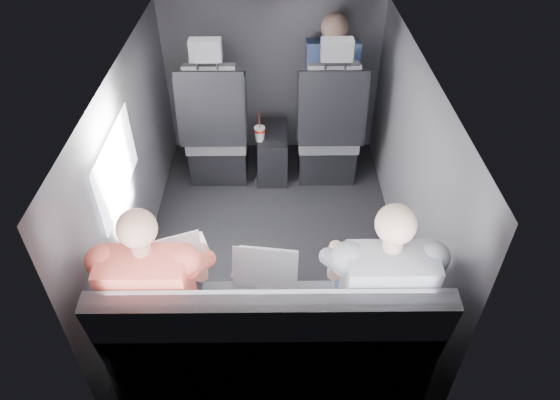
{
  "coord_description": "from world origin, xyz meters",
  "views": [
    {
      "loc": [
        0.03,
        -2.62,
        2.55
      ],
      "look_at": [
        0.05,
        -0.05,
        0.44
      ],
      "focal_mm": 32.0,
      "sensor_mm": 36.0,
      "label": 1
    }
  ],
  "objects_px": {
    "rear_bench": "(272,341)",
    "laptop_silver": "(265,265)",
    "laptop_white": "(174,257)",
    "passenger_rear_left": "(160,288)",
    "front_seat_right": "(328,134)",
    "laptop_black": "(369,263)",
    "front_seat_left": "(217,135)",
    "passenger_rear_right": "(377,286)",
    "soda_cup": "(260,133)",
    "passenger_front_right": "(331,80)",
    "center_console": "(273,152)"
  },
  "relations": [
    {
      "from": "front_seat_right",
      "to": "laptop_black",
      "type": "height_order",
      "value": "front_seat_right"
    },
    {
      "from": "laptop_white",
      "to": "passenger_rear_left",
      "type": "xyz_separation_m",
      "value": [
        -0.04,
        -0.2,
        -0.01
      ]
    },
    {
      "from": "passenger_rear_left",
      "to": "laptop_silver",
      "type": "bearing_deg",
      "value": 15.31
    },
    {
      "from": "front_seat_right",
      "to": "center_console",
      "type": "relative_size",
      "value": 2.64
    },
    {
      "from": "front_seat_right",
      "to": "soda_cup",
      "type": "relative_size",
      "value": 4.8
    },
    {
      "from": "laptop_white",
      "to": "laptop_silver",
      "type": "bearing_deg",
      "value": -6.79
    },
    {
      "from": "laptop_silver",
      "to": "passenger_rear_left",
      "type": "relative_size",
      "value": 0.29
    },
    {
      "from": "front_seat_right",
      "to": "laptop_silver",
      "type": "bearing_deg",
      "value": -106.14
    },
    {
      "from": "laptop_white",
      "to": "laptop_black",
      "type": "bearing_deg",
      "value": -2.25
    },
    {
      "from": "passenger_rear_right",
      "to": "rear_bench",
      "type": "bearing_deg",
      "value": -169.88
    },
    {
      "from": "passenger_rear_left",
      "to": "front_seat_right",
      "type": "bearing_deg",
      "value": 60.78
    },
    {
      "from": "rear_bench",
      "to": "laptop_black",
      "type": "xyz_separation_m",
      "value": [
        0.52,
        0.26,
        0.32
      ]
    },
    {
      "from": "front_seat_left",
      "to": "passenger_rear_left",
      "type": "bearing_deg",
      "value": -93.5
    },
    {
      "from": "front_seat_left",
      "to": "laptop_white",
      "type": "height_order",
      "value": "front_seat_left"
    },
    {
      "from": "rear_bench",
      "to": "laptop_white",
      "type": "relative_size",
      "value": 3.58
    },
    {
      "from": "rear_bench",
      "to": "front_seat_left",
      "type": "bearing_deg",
      "value": 103.31
    },
    {
      "from": "soda_cup",
      "to": "passenger_rear_right",
      "type": "bearing_deg",
      "value": -69.82
    },
    {
      "from": "rear_bench",
      "to": "laptop_white",
      "type": "height_order",
      "value": "rear_bench"
    },
    {
      "from": "front_seat_left",
      "to": "front_seat_right",
      "type": "relative_size",
      "value": 1.0
    },
    {
      "from": "laptop_silver",
      "to": "laptop_black",
      "type": "xyz_separation_m",
      "value": [
        0.55,
        0.02,
        -0.0
      ]
    },
    {
      "from": "rear_bench",
      "to": "passenger_rear_right",
      "type": "relative_size",
      "value": 1.3
    },
    {
      "from": "center_console",
      "to": "rear_bench",
      "type": "xyz_separation_m",
      "value": [
        -0.0,
        -1.94,
        0.11
      ]
    },
    {
      "from": "passenger_rear_right",
      "to": "soda_cup",
      "type": "bearing_deg",
      "value": 110.18
    },
    {
      "from": "center_console",
      "to": "passenger_rear_left",
      "type": "distance_m",
      "value": 1.98
    },
    {
      "from": "laptop_white",
      "to": "passenger_rear_right",
      "type": "relative_size",
      "value": 0.36
    },
    {
      "from": "front_seat_left",
      "to": "front_seat_right",
      "type": "xyz_separation_m",
      "value": [
        0.9,
        0.0,
        0.0
      ]
    },
    {
      "from": "rear_bench",
      "to": "soda_cup",
      "type": "height_order",
      "value": "rear_bench"
    },
    {
      "from": "front_seat_left",
      "to": "laptop_white",
      "type": "distance_m",
      "value": 1.62
    },
    {
      "from": "front_seat_left",
      "to": "laptop_white",
      "type": "relative_size",
      "value": 2.83
    },
    {
      "from": "laptop_white",
      "to": "laptop_black",
      "type": "relative_size",
      "value": 1.44
    },
    {
      "from": "passenger_rear_left",
      "to": "passenger_rear_right",
      "type": "distance_m",
      "value": 1.09
    },
    {
      "from": "front_seat_right",
      "to": "rear_bench",
      "type": "height_order",
      "value": "front_seat_right"
    },
    {
      "from": "rear_bench",
      "to": "laptop_silver",
      "type": "relative_size",
      "value": 4.48
    },
    {
      "from": "passenger_rear_right",
      "to": "passenger_front_right",
      "type": "xyz_separation_m",
      "value": [
        -0.06,
        2.06,
        0.12
      ]
    },
    {
      "from": "laptop_white",
      "to": "passenger_front_right",
      "type": "relative_size",
      "value": 0.52
    },
    {
      "from": "laptop_black",
      "to": "front_seat_left",
      "type": "bearing_deg",
      "value": 120.42
    },
    {
      "from": "center_console",
      "to": "laptop_black",
      "type": "distance_m",
      "value": 1.81
    },
    {
      "from": "laptop_silver",
      "to": "passenger_front_right",
      "type": "xyz_separation_m",
      "value": [
        0.51,
        1.92,
        0.12
      ]
    },
    {
      "from": "front_seat_right",
      "to": "laptop_black",
      "type": "relative_size",
      "value": 4.06
    },
    {
      "from": "front_seat_left",
      "to": "passenger_front_right",
      "type": "distance_m",
      "value": 1.03
    },
    {
      "from": "laptop_white",
      "to": "laptop_black",
      "type": "height_order",
      "value": "laptop_white"
    },
    {
      "from": "soda_cup",
      "to": "laptop_white",
      "type": "xyz_separation_m",
      "value": [
        -0.42,
        -1.52,
        0.17
      ]
    },
    {
      "from": "passenger_rear_left",
      "to": "passenger_front_right",
      "type": "bearing_deg",
      "value": 63.35
    },
    {
      "from": "soda_cup",
      "to": "passenger_rear_left",
      "type": "height_order",
      "value": "passenger_rear_left"
    },
    {
      "from": "laptop_silver",
      "to": "front_seat_right",
      "type": "bearing_deg",
      "value": 73.86
    },
    {
      "from": "center_console",
      "to": "rear_bench",
      "type": "bearing_deg",
      "value": -90.0
    },
    {
      "from": "laptop_black",
      "to": "passenger_rear_left",
      "type": "height_order",
      "value": "passenger_rear_left"
    },
    {
      "from": "laptop_black",
      "to": "passenger_rear_left",
      "type": "xyz_separation_m",
      "value": [
        -1.08,
        -0.16,
        -0.0
      ]
    },
    {
      "from": "center_console",
      "to": "soda_cup",
      "type": "relative_size",
      "value": 1.82
    },
    {
      "from": "front_seat_left",
      "to": "center_console",
      "type": "distance_m",
      "value": 0.49
    }
  ]
}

